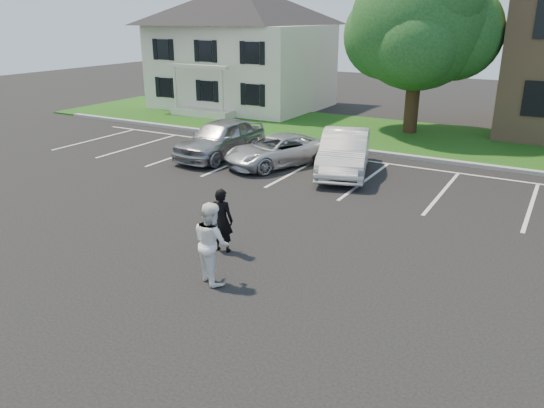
# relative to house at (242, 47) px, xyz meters

# --- Properties ---
(ground_plane) EXTENTS (90.00, 90.00, 0.00)m
(ground_plane) POSITION_rel_house_xyz_m (13.00, -19.97, -3.83)
(ground_plane) COLOR black
(ground_plane) RESTS_ON ground
(curb) EXTENTS (40.00, 0.30, 0.15)m
(curb) POSITION_rel_house_xyz_m (13.00, -7.97, -3.75)
(curb) COLOR gray
(curb) RESTS_ON ground
(grass_strip) EXTENTS (44.00, 8.00, 0.08)m
(grass_strip) POSITION_rel_house_xyz_m (13.00, -3.97, -3.79)
(grass_strip) COLOR #154510
(grass_strip) RESTS_ON ground
(stall_lines) EXTENTS (34.00, 5.36, 0.01)m
(stall_lines) POSITION_rel_house_xyz_m (14.40, -11.02, -3.82)
(stall_lines) COLOR silver
(stall_lines) RESTS_ON ground
(house) EXTENTS (10.30, 9.22, 7.60)m
(house) POSITION_rel_house_xyz_m (0.00, 0.00, 0.00)
(house) COLOR beige
(house) RESTS_ON ground
(tree) EXTENTS (7.80, 7.20, 8.80)m
(tree) POSITION_rel_house_xyz_m (12.15, -2.80, 1.52)
(tree) COLOR black
(tree) RESTS_ON ground
(man_black_suit) EXTENTS (0.68, 0.51, 1.69)m
(man_black_suit) POSITION_rel_house_xyz_m (11.93, -19.69, -2.98)
(man_black_suit) COLOR black
(man_black_suit) RESTS_ON ground
(man_white_shirt) EXTENTS (1.15, 1.07, 1.90)m
(man_white_shirt) POSITION_rel_house_xyz_m (12.67, -21.15, -2.88)
(man_white_shirt) COLOR white
(man_white_shirt) RESTS_ON ground
(car_silver_west) EXTENTS (2.09, 4.85, 1.63)m
(car_silver_west) POSITION_rel_house_xyz_m (6.37, -11.76, -3.01)
(car_silver_west) COLOR #9E9EA2
(car_silver_west) RESTS_ON ground
(car_silver_minivan) EXTENTS (3.72, 4.90, 1.24)m
(car_silver_minivan) POSITION_rel_house_xyz_m (9.11, -11.74, -3.21)
(car_silver_minivan) COLOR #B6B8BE
(car_silver_minivan) RESTS_ON ground
(car_white_sedan) EXTENTS (3.14, 5.24, 1.63)m
(car_white_sedan) POSITION_rel_house_xyz_m (11.89, -11.39, -3.01)
(car_white_sedan) COLOR silver
(car_white_sedan) RESTS_ON ground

